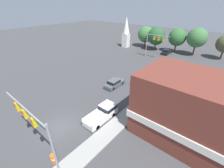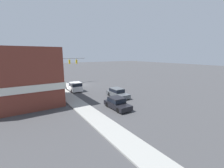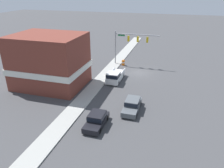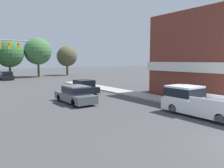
% 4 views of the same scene
% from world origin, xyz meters
% --- Properties ---
extents(ground_plane, '(200.00, 200.00, 0.00)m').
position_xyz_m(ground_plane, '(0.00, 0.00, 0.00)').
color(ground_plane, '#424244').
extents(sidewalk_curb, '(2.40, 60.00, 0.14)m').
position_xyz_m(sidewalk_curb, '(5.70, 0.00, 0.07)').
color(sidewalk_curb, '#9E9E99').
rests_on(sidewalk_curb, ground).
extents(near_signal_assembly, '(8.69, 0.49, 6.77)m').
position_xyz_m(near_signal_assembly, '(2.69, -3.87, 5.03)').
color(near_signal_assembly, gray).
rests_on(near_signal_assembly, ground).
extents(car_lead, '(1.83, 4.76, 1.51)m').
position_xyz_m(car_lead, '(-1.46, 13.53, 0.78)').
color(car_lead, black).
rests_on(car_lead, ground).
extents(car_oncoming, '(1.86, 4.23, 1.51)m').
position_xyz_m(car_oncoming, '(1.76, 18.08, 0.78)').
color(car_oncoming, black).
rests_on(car_oncoming, ground).
extents(pickup_truck_parked, '(2.05, 5.35, 1.89)m').
position_xyz_m(pickup_truck_parked, '(3.28, 5.09, 0.93)').
color(pickup_truck_parked, black).
rests_on(pickup_truck_parked, ground).
extents(construction_barrel, '(0.61, 0.61, 1.06)m').
position_xyz_m(construction_barrel, '(3.90, -3.43, 0.54)').
color(construction_barrel, orange).
rests_on(construction_barrel, ground).
extents(corner_brick_building, '(10.83, 8.54, 8.19)m').
position_xyz_m(corner_brick_building, '(12.66, 9.38, 3.98)').
color(corner_brick_building, brown).
rests_on(corner_brick_building, ground).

